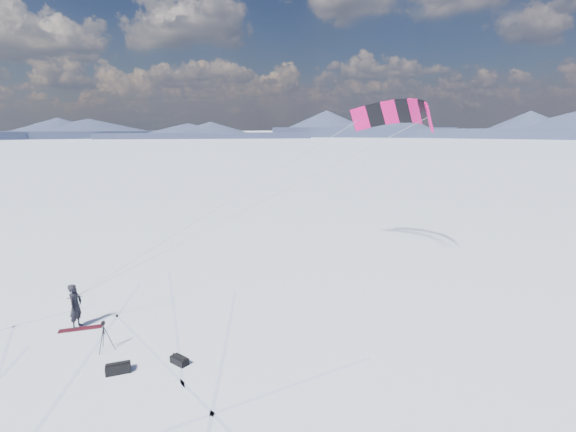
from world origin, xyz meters
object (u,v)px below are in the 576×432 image
object	(u,v)px
snowkiter	(78,327)
gear_bag_a	(118,368)
snowboard	(81,329)
gear_bag_b	(179,360)
tripod	(104,332)

from	to	relation	value
snowkiter	gear_bag_a	size ratio (longest dim) A/B	2.32
snowkiter	snowboard	distance (m)	0.27
gear_bag_b	tripod	bearing A→B (deg)	-159.54
snowkiter	snowboard	world-z (taller)	snowkiter
snowboard	gear_bag_b	xyz separation A→B (m)	(3.63, -3.71, 0.11)
gear_bag_a	gear_bag_b	size ratio (longest dim) A/B	1.10
tripod	snowboard	bearing A→B (deg)	125.78
snowboard	tripod	xyz separation A→B (m)	(1.14, -2.03, 0.71)
snowkiter	gear_bag_a	world-z (taller)	snowkiter
gear_bag_a	gear_bag_b	bearing A→B (deg)	-4.17
gear_bag_a	gear_bag_b	distance (m)	1.94
snowboard	tripod	distance (m)	2.44
gear_bag_b	snowboard	bearing A→B (deg)	-171.17
tripod	gear_bag_a	size ratio (longest dim) A/B	1.44
tripod	gear_bag_b	distance (m)	3.06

